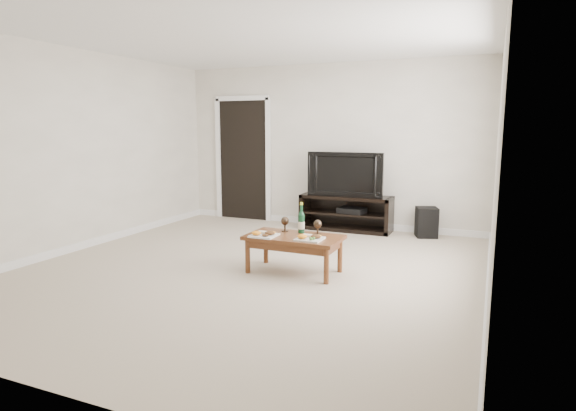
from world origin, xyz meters
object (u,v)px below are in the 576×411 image
Objects in this scene: television at (347,174)px; subwoofer at (426,222)px; coffee_table at (294,254)px; media_console at (346,213)px.

subwoofer is (1.23, 0.01, -0.67)m from television.
television is at bearing 92.57° from coffee_table.
television is at bearing 180.00° from media_console.
television is 1.13× the size of coffee_table.
coffee_table is at bearing -87.43° from media_console.
media_console is 1.21× the size of television.
subwoofer is at bearing -0.87° from television.
media_console is 2.39m from coffee_table.
television is (-0.00, 0.00, 0.61)m from media_console.
television is 2.49m from coffee_table.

